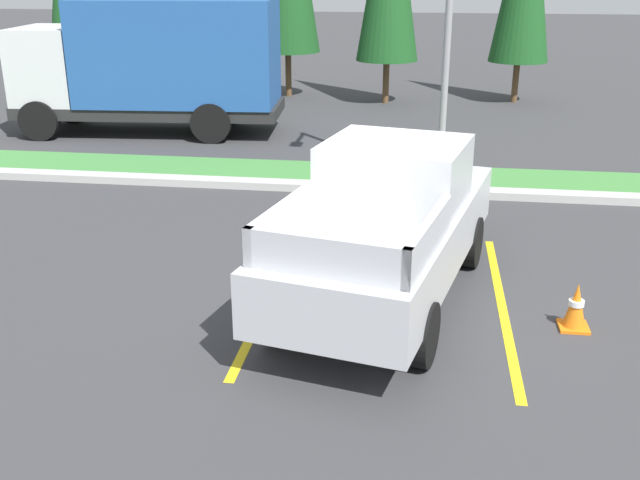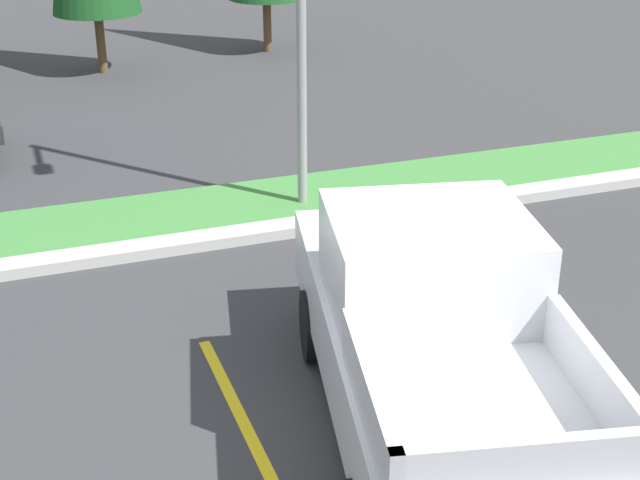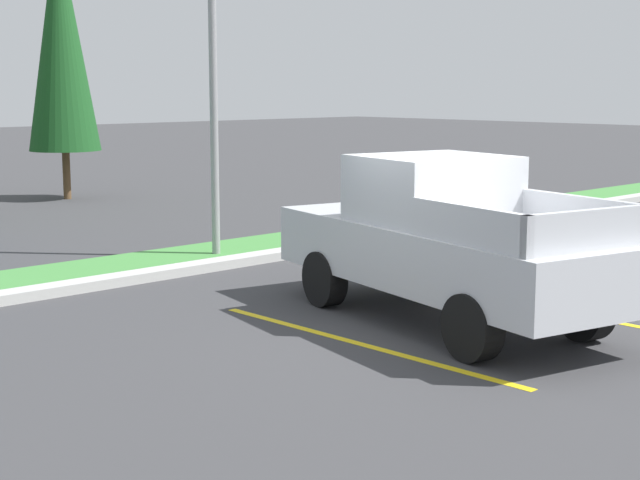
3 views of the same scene
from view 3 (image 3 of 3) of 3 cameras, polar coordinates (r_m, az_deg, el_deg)
ground_plane at (r=12.01m, az=6.82°, el=-5.23°), size 120.00×120.00×0.00m
parking_line_near at (r=11.22m, az=2.38°, el=-6.18°), size 0.12×4.80×0.01m
parking_line_far at (r=13.56m, az=11.57°, el=-3.68°), size 0.12×4.80×0.01m
curb_strip at (r=15.59m, az=-7.44°, el=-1.64°), size 56.00×0.40×0.15m
grass_median at (r=16.49m, az=-9.69°, el=-1.26°), size 56.00×1.80×0.06m
pickup_truck_main at (r=12.18m, az=7.37°, el=-0.04°), size 2.98×5.51×2.10m
street_light at (r=16.62m, az=-6.10°, el=12.91°), size 0.24×1.49×7.05m
cypress_tree_rightmost at (r=26.28m, az=-15.16°, el=11.55°), size 1.86×1.86×7.17m
traffic_cone at (r=13.89m, az=15.41°, el=-2.31°), size 0.36×0.36×0.60m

